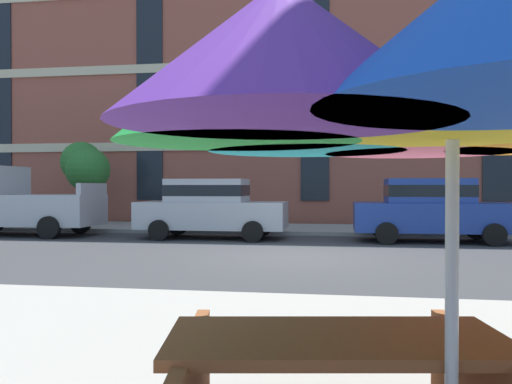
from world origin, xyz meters
The scene contains 8 objects.
ground_plane centered at (0.00, 0.00, 0.00)m, with size 120.00×120.00×0.00m, color #38383A.
sidewalk_far centered at (0.00, 6.80, 0.06)m, with size 56.00×3.60×0.12m, color gray.
apartment_building centered at (0.00, 14.99, 9.60)m, with size 47.36×12.08×19.20m.
pickup_silver centered at (-9.38, 3.70, 1.03)m, with size 5.10×2.12×2.20m.
sedan_silver centered at (-2.89, 3.70, 0.95)m, with size 4.40×1.98×1.78m.
sedan_blue centered at (3.48, 3.70, 0.95)m, with size 4.40×1.98×1.78m.
street_tree_left centered at (-8.59, 6.98, 2.31)m, with size 1.96×1.81×3.27m.
patio_umbrella centered at (1.36, -9.00, 2.02)m, with size 3.15×3.15×2.34m.
Camera 1 is at (0.85, -11.44, 1.56)m, focal length 36.41 mm.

